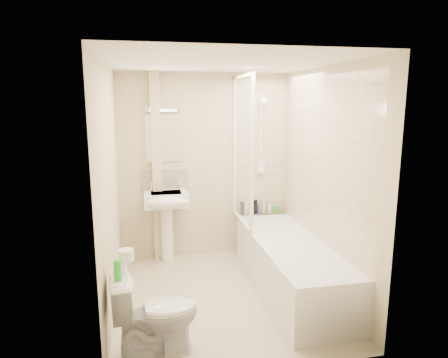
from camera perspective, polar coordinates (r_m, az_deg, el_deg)
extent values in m
plane|color=beige|center=(4.43, -0.18, -16.36)|extent=(2.50, 2.50, 0.00)
cube|color=beige|center=(5.23, -2.79, 1.80)|extent=(2.20, 0.02, 2.40)
cube|color=beige|center=(3.97, -15.99, -1.60)|extent=(0.02, 2.50, 2.40)
cube|color=beige|center=(4.36, 14.14, -0.39)|extent=(0.02, 2.50, 2.40)
cube|color=white|center=(3.95, -0.21, 16.28)|extent=(2.20, 2.50, 0.02)
cube|color=beige|center=(5.35, 5.20, 4.40)|extent=(0.70, 0.01, 1.75)
cube|color=beige|center=(4.33, 14.10, 2.55)|extent=(0.01, 2.10, 1.75)
cube|color=beige|center=(5.12, -9.57, 1.45)|extent=(0.12, 0.12, 2.40)
cube|color=beige|center=(5.21, -8.43, -0.26)|extent=(0.60, 0.02, 0.30)
cube|color=white|center=(5.13, -8.60, 5.77)|extent=(0.46, 0.01, 0.60)
cube|color=silver|center=(5.08, -8.71, 9.90)|extent=(0.42, 0.07, 0.07)
cube|color=white|center=(4.51, 9.42, -12.16)|extent=(0.70, 2.10, 0.55)
cube|color=white|center=(4.43, 9.51, -9.54)|extent=(0.56, 1.96, 0.05)
cube|color=white|center=(4.84, 2.67, 4.03)|extent=(0.01, 0.90, 1.80)
cube|color=white|center=(5.25, 1.55, 4.59)|extent=(0.04, 0.04, 1.80)
cube|color=white|center=(4.41, 4.06, 3.33)|extent=(0.04, 0.04, 1.80)
cube|color=white|center=(4.81, 2.76, 14.49)|extent=(0.04, 0.90, 0.04)
cube|color=white|center=(5.02, 2.58, -5.99)|extent=(0.04, 0.90, 0.03)
cylinder|color=white|center=(5.32, 5.29, 5.71)|extent=(0.02, 0.02, 0.90)
cylinder|color=white|center=(5.38, 5.21, 0.93)|extent=(0.05, 0.05, 0.02)
cylinder|color=white|center=(5.29, 5.38, 10.56)|extent=(0.05, 0.05, 0.02)
cylinder|color=white|center=(5.23, 5.59, 10.88)|extent=(0.08, 0.11, 0.11)
cube|color=white|center=(5.36, 5.24, 1.65)|extent=(0.10, 0.05, 0.14)
cylinder|color=white|center=(5.28, 5.17, 6.22)|extent=(0.01, 0.13, 0.84)
cylinder|color=white|center=(5.22, -8.13, -7.77)|extent=(0.16, 0.16, 0.73)
cube|color=white|center=(5.06, -8.26, -2.83)|extent=(0.54, 0.42, 0.17)
ellipsoid|color=white|center=(4.90, -8.15, -3.30)|extent=(0.54, 0.23, 0.17)
cube|color=silver|center=(5.05, -8.28, -2.14)|extent=(0.38, 0.27, 0.04)
cylinder|color=white|center=(5.14, -10.34, -1.14)|extent=(0.03, 0.03, 0.10)
cylinder|color=white|center=(5.15, -6.39, -1.00)|extent=(0.03, 0.03, 0.10)
sphere|color=white|center=(5.12, -10.37, -0.52)|extent=(0.04, 0.04, 0.04)
sphere|color=white|center=(5.14, -6.40, -0.37)|extent=(0.04, 0.04, 0.04)
cylinder|color=black|center=(5.36, 2.65, -4.17)|extent=(0.05, 0.05, 0.17)
cylinder|color=white|center=(5.37, 3.15, -4.13)|extent=(0.05, 0.05, 0.17)
cylinder|color=black|center=(5.40, 4.50, -3.97)|extent=(0.05, 0.05, 0.19)
cylinder|color=navy|center=(5.42, 4.72, -4.33)|extent=(0.05, 0.05, 0.12)
cylinder|color=#C5B398|center=(5.43, 5.71, -3.88)|extent=(0.06, 0.06, 0.19)
cylinder|color=white|center=(5.47, 6.55, -4.18)|extent=(0.05, 0.05, 0.12)
cylinder|color=green|center=(5.50, 7.59, -4.24)|extent=(0.06, 0.06, 0.10)
imported|color=white|center=(3.45, -9.78, -18.41)|extent=(0.55, 0.78, 0.70)
cylinder|color=white|center=(3.36, -14.56, -11.94)|extent=(0.10, 0.10, 0.09)
cylinder|color=white|center=(3.32, -13.79, -10.50)|extent=(0.12, 0.12, 0.09)
cylinder|color=green|center=(3.20, -14.94, -12.47)|extent=(0.06, 0.06, 0.17)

